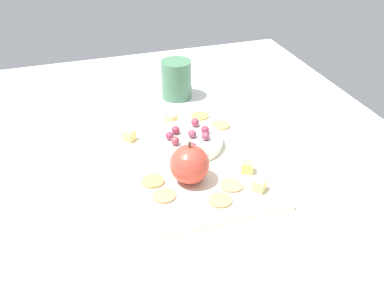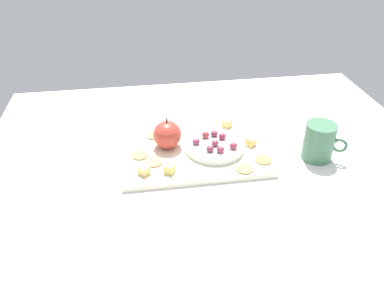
# 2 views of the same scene
# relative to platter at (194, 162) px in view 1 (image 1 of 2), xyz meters

# --- Properties ---
(table) EXTENTS (1.21, 0.97, 0.03)m
(table) POSITION_rel_platter_xyz_m (0.05, -0.01, -0.02)
(table) COLOR silver
(table) RESTS_ON ground
(platter) EXTENTS (0.38, 0.25, 0.02)m
(platter) POSITION_rel_platter_xyz_m (0.00, 0.00, 0.00)
(platter) COLOR #EDE4C8
(platter) RESTS_ON table
(serving_dish) EXTENTS (0.15, 0.15, 0.02)m
(serving_dish) POSITION_rel_platter_xyz_m (0.05, -0.00, 0.02)
(serving_dish) COLOR white
(serving_dish) RESTS_ON platter
(apple_whole) EXTENTS (0.08, 0.08, 0.08)m
(apple_whole) POSITION_rel_platter_xyz_m (-0.07, 0.03, 0.05)
(apple_whole) COLOR #C74030
(apple_whole) RESTS_ON platter
(apple_stem) EXTENTS (0.01, 0.01, 0.01)m
(apple_stem) POSITION_rel_platter_xyz_m (-0.07, 0.03, 0.09)
(apple_stem) COLOR brown
(apple_stem) RESTS_ON apple_whole
(cheese_cube_0) EXTENTS (0.03, 0.03, 0.02)m
(cheese_cube_0) POSITION_rel_platter_xyz_m (0.16, 0.00, 0.02)
(cheese_cube_0) COLOR #F4D374
(cheese_cube_0) RESTS_ON platter
(cheese_cube_1) EXTENTS (0.03, 0.03, 0.02)m
(cheese_cube_1) POSITION_rel_platter_xyz_m (0.11, 0.11, 0.02)
(cheese_cube_1) COLOR #E8C672
(cheese_cube_1) RESTS_ON platter
(cheese_cube_2) EXTENTS (0.03, 0.03, 0.02)m
(cheese_cube_2) POSITION_rel_platter_xyz_m (-0.07, -0.08, 0.02)
(cheese_cube_2) COLOR #E4D368
(cheese_cube_2) RESTS_ON platter
(cheese_cube_3) EXTENTS (0.03, 0.03, 0.02)m
(cheese_cube_3) POSITION_rel_platter_xyz_m (-0.13, -0.08, 0.02)
(cheese_cube_3) COLOR #F3D17A
(cheese_cube_3) RESTS_ON platter
(cracker_0) EXTENTS (0.04, 0.04, 0.00)m
(cracker_0) POSITION_rel_platter_xyz_m (-0.05, 0.10, 0.01)
(cracker_0) COLOR #A98B51
(cracker_0) RESTS_ON platter
(cracker_1) EXTENTS (0.04, 0.04, 0.00)m
(cracker_1) POSITION_rel_platter_xyz_m (-0.10, 0.09, 0.01)
(cracker_1) COLOR tan
(cracker_1) RESTS_ON platter
(cracker_2) EXTENTS (0.04, 0.04, 0.00)m
(cracker_2) POSITION_rel_platter_xyz_m (-0.11, -0.04, 0.01)
(cracker_2) COLOR tan
(cracker_2) RESTS_ON platter
(cracker_3) EXTENTS (0.04, 0.04, 0.00)m
(cracker_3) POSITION_rel_platter_xyz_m (0.17, -0.07, 0.01)
(cracker_3) COLOR tan
(cracker_3) RESTS_ON platter
(cracker_4) EXTENTS (0.04, 0.04, 0.00)m
(cracker_4) POSITION_rel_platter_xyz_m (-0.14, -0.00, 0.01)
(cracker_4) COLOR tan
(cracker_4) RESTS_ON platter
(cracker_5) EXTENTS (0.04, 0.04, 0.00)m
(cracker_5) POSITION_rel_platter_xyz_m (0.11, -0.10, 0.01)
(cracker_5) COLOR tan
(cracker_5) RESTS_ON platter
(grape_0) EXTENTS (0.02, 0.02, 0.02)m
(grape_0) POSITION_rel_platter_xyz_m (0.04, -0.04, 0.04)
(grape_0) COLOR #84394E
(grape_0) RESTS_ON serving_dish
(grape_1) EXTENTS (0.02, 0.02, 0.02)m
(grape_1) POSITION_rel_platter_xyz_m (0.06, -0.04, 0.04)
(grape_1) COLOR #953247
(grape_1) RESTS_ON serving_dish
(grape_2) EXTENTS (0.02, 0.02, 0.02)m
(grape_2) POSITION_rel_platter_xyz_m (0.05, -0.01, 0.04)
(grape_2) COLOR #873F55
(grape_2) RESTS_ON serving_dish
(grape_3) EXTENTS (0.02, 0.02, 0.02)m
(grape_3) POSITION_rel_platter_xyz_m (0.08, 0.02, 0.04)
(grape_3) COLOR maroon
(grape_3) RESTS_ON serving_dish
(grape_4) EXTENTS (0.02, 0.02, 0.02)m
(grape_4) POSITION_rel_platter_xyz_m (0.10, -0.03, 0.04)
(grape_4) COLOR #91364B
(grape_4) RESTS_ON serving_dish
(grape_5) EXTENTS (0.02, 0.02, 0.02)m
(grape_5) POSITION_rel_platter_xyz_m (0.01, 0.00, 0.04)
(grape_5) COLOR #8A3457
(grape_5) RESTS_ON serving_dish
(grape_6) EXTENTS (0.02, 0.02, 0.02)m
(grape_6) POSITION_rel_platter_xyz_m (0.06, 0.03, 0.04)
(grape_6) COLOR #823149
(grape_6) RESTS_ON serving_dish
(grape_7) EXTENTS (0.02, 0.02, 0.02)m
(grape_7) POSITION_rel_platter_xyz_m (0.04, 0.03, 0.04)
(grape_7) COLOR #983942
(grape_7) RESTS_ON serving_dish
(cup) EXTENTS (0.10, 0.08, 0.10)m
(cup) POSITION_rel_platter_xyz_m (0.32, -0.06, 0.04)
(cup) COLOR #437453
(cup) RESTS_ON table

